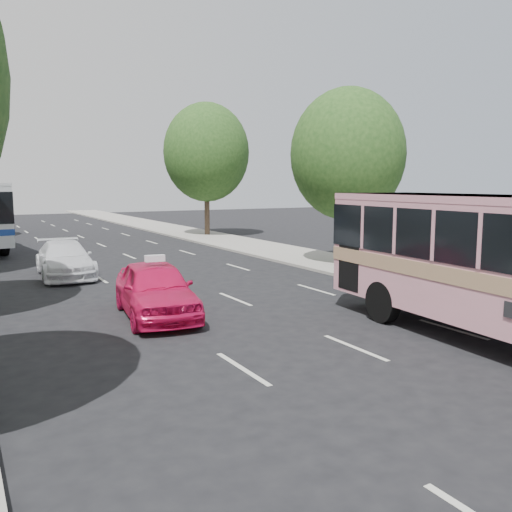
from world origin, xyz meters
TOP-DOWN VIEW (x-y plane):
  - ground at (0.00, 0.00)m, footprint 120.00×120.00m
  - sidewalk_right at (8.50, 20.00)m, footprint 4.00×90.00m
  - tree_right_near at (8.78, 7.94)m, footprint 5.10×5.10m
  - tree_right_far at (9.08, 23.94)m, footprint 6.00×6.00m
  - pink_taxi at (-2.00, 3.00)m, footprint 2.46×4.82m
  - white_pickup at (-3.00, 11.17)m, footprint 2.25×4.97m
  - taxi_roof_sign at (-2.00, 3.00)m, footprint 0.57×0.25m

SIDE VIEW (x-z plane):
  - ground at x=0.00m, z-range 0.00..0.00m
  - sidewalk_right at x=8.50m, z-range 0.00..0.12m
  - white_pickup at x=-3.00m, z-range 0.00..1.41m
  - pink_taxi at x=-2.00m, z-range 0.00..1.57m
  - taxi_roof_sign at x=-2.00m, z-range 1.57..1.75m
  - tree_right_near at x=8.78m, z-range 1.23..9.18m
  - tree_right_far at x=9.08m, z-range 1.45..10.80m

